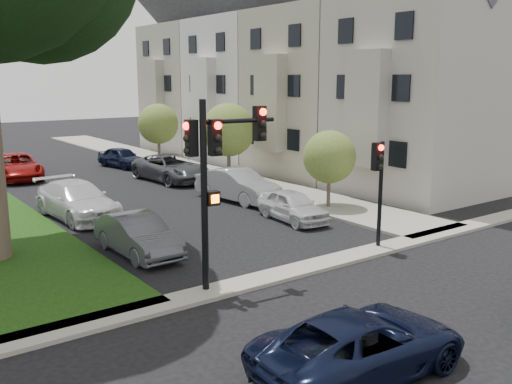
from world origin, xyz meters
TOP-DOWN VIEW (x-y plane):
  - ground at (0.00, 0.00)m, footprint 140.00×140.00m
  - sidewalk_right at (6.75, 24.00)m, footprint 3.50×44.00m
  - sidewalk_cross at (0.00, 2.00)m, footprint 60.00×1.00m
  - house_a at (12.45, 8.00)m, footprint 7.70×7.55m
  - house_b at (12.45, 15.50)m, footprint 7.70×7.55m
  - house_c at (12.45, 23.00)m, footprint 7.70×7.55m
  - house_d at (12.45, 30.50)m, footprint 7.70×7.55m
  - small_tree_a at (6.20, 7.83)m, footprint 2.42×2.42m
  - small_tree_b at (6.20, 16.15)m, footprint 3.03×3.03m
  - small_tree_c at (6.20, 24.98)m, footprint 2.79×2.79m
  - traffic_signal_main at (-3.37, 2.24)m, footprint 2.65×0.69m
  - traffic_signal_secondary at (3.20, 2.19)m, footprint 0.49×0.40m
  - car_cross_near at (-3.57, -3.54)m, footprint 4.87×2.35m
  - car_parked_0 at (3.44, 7.07)m, footprint 1.92×3.97m
  - car_parked_1 at (3.80, 11.72)m, footprint 2.27×4.97m
  - car_parked_2 at (3.73, 18.51)m, footprint 3.01×5.77m
  - car_parked_3 at (3.45, 25.01)m, footprint 2.37×4.23m
  - car_parked_5 at (-3.84, 6.61)m, footprint 1.59×4.26m
  - car_parked_6 at (-3.74, 12.95)m, footprint 2.59×5.53m
  - car_parked_8 at (-3.42, 24.50)m, footprint 3.15×5.74m

SIDE VIEW (x-z plane):
  - ground at x=0.00m, z-range 0.00..0.00m
  - sidewalk_right at x=6.75m, z-range 0.00..0.12m
  - sidewalk_cross at x=0.00m, z-range 0.00..0.12m
  - car_parked_0 at x=3.44m, z-range 0.00..1.31m
  - car_cross_near at x=-3.57m, z-range 0.00..1.34m
  - car_parked_3 at x=3.45m, z-range 0.00..1.36m
  - car_parked_5 at x=-3.84m, z-range 0.00..1.39m
  - car_parked_8 at x=-3.42m, z-range 0.00..1.52m
  - car_parked_2 at x=3.73m, z-range 0.00..1.55m
  - car_parked_6 at x=-3.74m, z-range 0.00..1.56m
  - car_parked_1 at x=3.80m, z-range 0.00..1.58m
  - small_tree_a at x=6.20m, z-range 0.60..4.24m
  - traffic_signal_secondary at x=3.20m, z-range 0.76..4.59m
  - small_tree_c at x=6.20m, z-range 0.69..4.88m
  - small_tree_b at x=6.20m, z-range 0.75..5.30m
  - traffic_signal_main at x=-3.37m, z-range 1.03..6.46m
  - house_a at x=12.45m, z-range -1.05..14.92m
  - house_b at x=12.45m, z-range -1.05..14.92m
  - house_c at x=12.45m, z-range -1.05..14.92m
  - house_d at x=12.45m, z-range -1.05..14.92m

